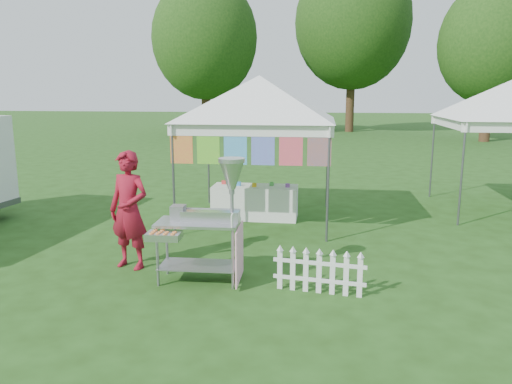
# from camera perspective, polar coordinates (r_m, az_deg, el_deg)

# --- Properties ---
(ground) EXTENTS (120.00, 120.00, 0.00)m
(ground) POSITION_cam_1_polar(r_m,az_deg,el_deg) (7.37, -3.20, -9.92)
(ground) COLOR #224513
(ground) RESTS_ON ground
(canopy_main) EXTENTS (4.24, 4.24, 3.45)m
(canopy_main) POSITION_cam_1_polar(r_m,az_deg,el_deg) (10.32, 0.39, 13.13)
(canopy_main) COLOR #59595E
(canopy_main) RESTS_ON ground
(tree_left) EXTENTS (6.40, 6.40, 9.53)m
(tree_left) POSITION_cam_1_polar(r_m,az_deg,el_deg) (31.75, -5.86, 17.04)
(tree_left) COLOR #362413
(tree_left) RESTS_ON ground
(tree_mid) EXTENTS (7.60, 7.60, 11.52)m
(tree_mid) POSITION_cam_1_polar(r_m,az_deg,el_deg) (35.06, 11.03, 18.50)
(tree_mid) COLOR #362413
(tree_mid) RESTS_ON ground
(tree_right) EXTENTS (5.60, 5.60, 8.42)m
(tree_right) POSITION_cam_1_polar(r_m,az_deg,el_deg) (30.12, 25.42, 15.10)
(tree_right) COLOR #362413
(tree_right) RESTS_ON ground
(donut_cart) EXTENTS (1.28, 0.91, 1.78)m
(donut_cart) POSITION_cam_1_polar(r_m,az_deg,el_deg) (6.97, -5.21, -2.13)
(donut_cart) COLOR gray
(donut_cart) RESTS_ON ground
(vendor) EXTENTS (0.75, 0.59, 1.81)m
(vendor) POSITION_cam_1_polar(r_m,az_deg,el_deg) (7.82, -14.31, -2.02)
(vendor) COLOR maroon
(vendor) RESTS_ON ground
(picket_fence) EXTENTS (1.25, 0.20, 0.56)m
(picket_fence) POSITION_cam_1_polar(r_m,az_deg,el_deg) (6.83, 7.21, -9.15)
(picket_fence) COLOR white
(picket_fence) RESTS_ON ground
(display_table) EXTENTS (1.80, 0.70, 0.71)m
(display_table) POSITION_cam_1_polar(r_m,az_deg,el_deg) (10.68, -0.12, -1.16)
(display_table) COLOR white
(display_table) RESTS_ON ground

